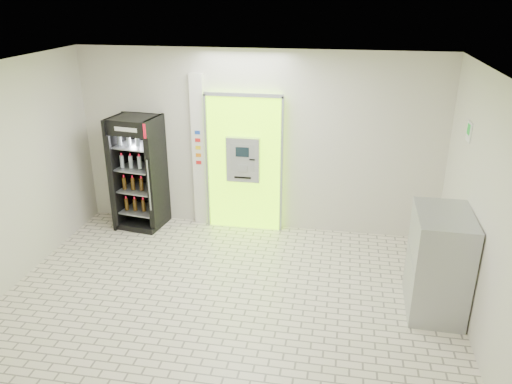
# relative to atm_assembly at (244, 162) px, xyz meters

# --- Properties ---
(ground) EXTENTS (6.00, 6.00, 0.00)m
(ground) POSITION_rel_atm_assembly_xyz_m (0.20, -2.41, -1.17)
(ground) COLOR beige
(ground) RESTS_ON ground
(room_shell) EXTENTS (6.00, 6.00, 6.00)m
(room_shell) POSITION_rel_atm_assembly_xyz_m (0.20, -2.41, 0.67)
(room_shell) COLOR beige
(room_shell) RESTS_ON ground
(atm_assembly) EXTENTS (1.30, 0.24, 2.33)m
(atm_assembly) POSITION_rel_atm_assembly_xyz_m (0.00, 0.00, 0.00)
(atm_assembly) COLOR #93FA07
(atm_assembly) RESTS_ON ground
(pillar) EXTENTS (0.22, 0.11, 2.60)m
(pillar) POSITION_rel_atm_assembly_xyz_m (-0.78, 0.04, 0.13)
(pillar) COLOR silver
(pillar) RESTS_ON ground
(beverage_cooler) EXTENTS (0.81, 0.76, 1.93)m
(beverage_cooler) POSITION_rel_atm_assembly_xyz_m (-1.77, -0.24, -0.25)
(beverage_cooler) COLOR black
(beverage_cooler) RESTS_ON ground
(steel_cabinet) EXTENTS (0.69, 1.02, 1.34)m
(steel_cabinet) POSITION_rel_atm_assembly_xyz_m (2.86, -1.94, -0.50)
(steel_cabinet) COLOR #9C9EA3
(steel_cabinet) RESTS_ON ground
(exit_sign) EXTENTS (0.02, 0.22, 0.26)m
(exit_sign) POSITION_rel_atm_assembly_xyz_m (3.19, -1.01, 0.95)
(exit_sign) COLOR white
(exit_sign) RESTS_ON room_shell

